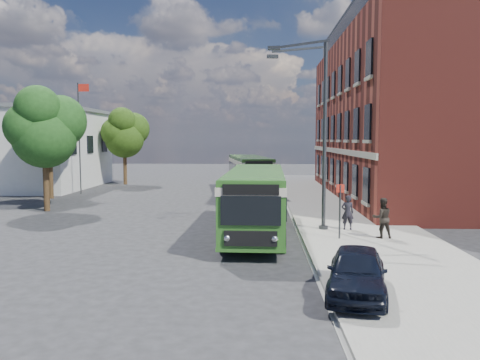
{
  "coord_description": "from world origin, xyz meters",
  "views": [
    {
      "loc": [
        2.07,
        -24.48,
        4.48
      ],
      "look_at": [
        1.02,
        1.54,
        2.2
      ],
      "focal_mm": 35.0,
      "sensor_mm": 36.0,
      "label": 1
    }
  ],
  "objects_px": {
    "street_lamp": "(317,133)",
    "bus_rear": "(249,171)",
    "parked_car": "(357,272)",
    "bus_front": "(256,196)"
  },
  "relations": [
    {
      "from": "street_lamp",
      "to": "bus_rear",
      "type": "xyz_separation_m",
      "value": [
        -3.56,
        16.78,
        -2.96
      ]
    },
    {
      "from": "bus_front",
      "to": "bus_rear",
      "type": "xyz_separation_m",
      "value": [
        -0.65,
        17.41,
        -0.0
      ]
    },
    {
      "from": "street_lamp",
      "to": "parked_car",
      "type": "height_order",
      "value": "street_lamp"
    },
    {
      "from": "street_lamp",
      "to": "bus_front",
      "type": "height_order",
      "value": "street_lamp"
    },
    {
      "from": "bus_rear",
      "to": "parked_car",
      "type": "xyz_separation_m",
      "value": [
        3.52,
        -26.45,
        -1.01
      ]
    },
    {
      "from": "street_lamp",
      "to": "bus_rear",
      "type": "relative_size",
      "value": 0.82
    },
    {
      "from": "street_lamp",
      "to": "bus_rear",
      "type": "height_order",
      "value": "street_lamp"
    },
    {
      "from": "street_lamp",
      "to": "bus_rear",
      "type": "bearing_deg",
      "value": 101.98
    },
    {
      "from": "street_lamp",
      "to": "parked_car",
      "type": "xyz_separation_m",
      "value": [
        -0.04,
        -9.67,
        -3.97
      ]
    },
    {
      "from": "bus_front",
      "to": "bus_rear",
      "type": "relative_size",
      "value": 1.01
    }
  ]
}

